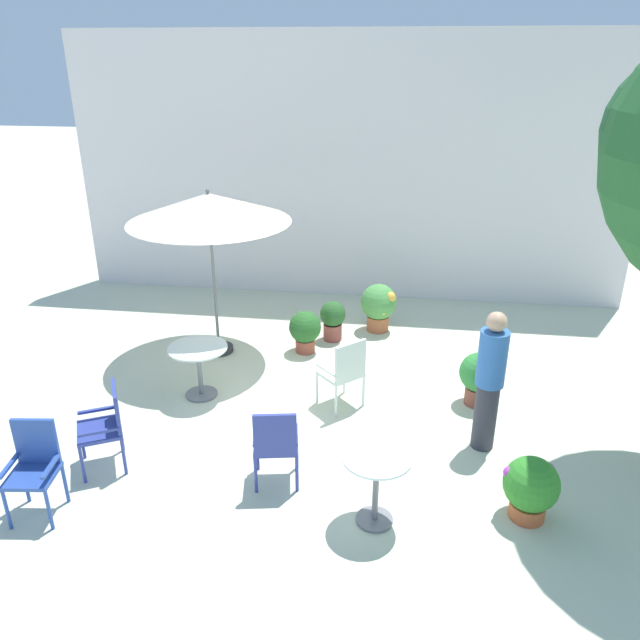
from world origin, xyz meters
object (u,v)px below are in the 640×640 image
potted_plant_2 (333,318)px  cafe_table_0 (376,477)px  standing_person (490,380)px  potted_plant_3 (379,305)px  cafe_table_1 (199,362)px  patio_chair_1 (345,370)px  potted_plant_4 (479,376)px  patio_chair_0 (107,422)px  potted_plant_0 (531,486)px  patio_chair_3 (34,463)px  patio_chair_2 (276,442)px  patio_umbrella_0 (209,209)px  potted_plant_1 (305,330)px

potted_plant_2 → cafe_table_0: bearing=-77.5°
potted_plant_2 → standing_person: bearing=-51.9°
potted_plant_3 → cafe_table_0: bearing=-87.4°
cafe_table_0 → cafe_table_1: size_ratio=0.99×
patio_chair_1 → potted_plant_4: size_ratio=1.34×
cafe_table_0 → patio_chair_0: (-2.95, 0.51, 0.03)m
cafe_table_0 → standing_person: standing_person is taller
potted_plant_0 → potted_plant_3: 4.61m
patio_chair_3 → potted_plant_0: patio_chair_3 is taller
potted_plant_0 → patio_chair_2: bearing=176.9°
potted_plant_3 → patio_chair_3: bearing=-122.7°
patio_chair_1 → patio_chair_2: size_ratio=1.03×
patio_chair_3 → potted_plant_3: patio_chair_3 is taller
cafe_table_0 → standing_person: bearing=50.8°
cafe_table_0 → potted_plant_4: size_ratio=1.07×
patio_umbrella_0 → potted_plant_1: bearing=7.6°
patio_umbrella_0 → potted_plant_0: (4.09, -3.15, -1.86)m
patio_umbrella_0 → potted_plant_1: patio_umbrella_0 is taller
patio_chair_0 → patio_chair_2: size_ratio=1.02×
cafe_table_1 → patio_chair_3: bearing=-110.0°
standing_person → potted_plant_3: bearing=113.9°
cafe_table_1 → standing_person: size_ratio=0.46×
standing_person → patio_chair_2: bearing=-155.3°
potted_plant_1 → patio_chair_3: bearing=-117.8°
potted_plant_0 → potted_plant_2: 4.51m
patio_umbrella_0 → potted_plant_3: bearing=25.5°
potted_plant_0 → potted_plant_4: (-0.30, 2.13, 0.04)m
patio_chair_1 → patio_chair_2: bearing=-108.3°
patio_umbrella_0 → standing_person: bearing=-27.8°
patio_umbrella_0 → potted_plant_3: 3.18m
patio_chair_3 → patio_chair_0: bearing=65.3°
potted_plant_4 → cafe_table_1: bearing=-175.4°
cafe_table_0 → patio_chair_0: size_ratio=0.80×
patio_chair_1 → potted_plant_2: size_ratio=1.49×
potted_plant_1 → potted_plant_3: (1.06, 0.96, 0.08)m
potted_plant_0 → potted_plant_3: bearing=111.7°
patio_chair_3 → potted_plant_0: 4.85m
potted_plant_1 → patio_chair_1: bearing=-63.6°
patio_chair_2 → potted_plant_0: (2.56, -0.14, -0.17)m
potted_plant_4 → potted_plant_0: bearing=-82.0°
cafe_table_0 → patio_chair_3: patio_chair_3 is taller
potted_plant_1 → cafe_table_0: bearing=-70.5°
potted_plant_3 → patio_chair_1: bearing=-97.0°
patio_chair_0 → patio_chair_2: patio_chair_0 is taller
cafe_table_1 → potted_plant_2: size_ratio=1.20×
patio_chair_2 → potted_plant_4: patio_chair_2 is taller
potted_plant_2 → standing_person: standing_person is taller
cafe_table_1 → potted_plant_4: 3.66m
potted_plant_4 → patio_umbrella_0: bearing=164.9°
patio_chair_3 → potted_plant_2: patio_chair_3 is taller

